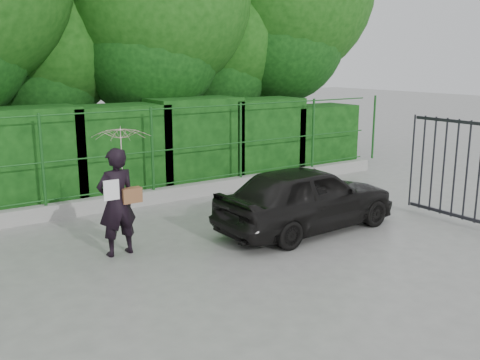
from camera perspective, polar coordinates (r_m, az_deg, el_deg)
ground at (r=8.03m, az=2.13°, el=-9.85°), size 80.00×80.00×0.00m
kerb at (r=11.73m, az=-10.93°, el=-2.00°), size 14.00×0.25×0.30m
fence at (r=11.60m, az=-10.14°, el=3.18°), size 14.13×0.06×1.80m
hedge at (r=12.42m, az=-13.45°, el=2.90°), size 14.20×1.20×2.18m
woman at (r=8.66m, az=-12.68°, el=0.76°), size 0.94×0.93×2.06m
car at (r=9.88m, az=7.15°, el=-1.85°), size 3.66×1.60×1.23m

